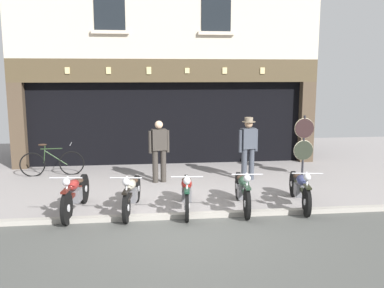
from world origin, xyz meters
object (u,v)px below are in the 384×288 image
object	(u,v)px
motorcycle_center_left	(132,193)
leaning_bicycle	(52,163)
salesman_left	(159,148)
motorcycle_center_right	(243,190)
advert_board_near	(105,113)
motorcycle_center	(187,192)
motorcycle_left	(75,193)
shopkeeper_center	(248,145)
tyre_sign_pole	(304,140)
motorcycle_right	(300,188)

from	to	relation	value
motorcycle_center_left	leaning_bicycle	bearing A→B (deg)	-48.52
salesman_left	motorcycle_center_left	bearing A→B (deg)	63.25
motorcycle_center_right	advert_board_near	world-z (taller)	advert_board_near
motorcycle_center	salesman_left	xyz separation A→B (m)	(-0.47, 2.45, 0.50)
motorcycle_left	shopkeeper_center	xyz separation A→B (m)	(4.22, 2.33, 0.53)
motorcycle_left	tyre_sign_pole	size ratio (longest dim) A/B	1.19
motorcycle_right	salesman_left	world-z (taller)	salesman_left
shopkeeper_center	tyre_sign_pole	distance (m)	1.71
motorcycle_center_right	salesman_left	xyz separation A→B (m)	(-1.67, 2.47, 0.49)
tyre_sign_pole	advert_board_near	size ratio (longest dim) A/B	1.55
salesman_left	motorcycle_center_right	bearing A→B (deg)	113.02
motorcycle_left	advert_board_near	distance (m)	4.92
salesman_left	shopkeeper_center	xyz separation A→B (m)	(2.40, -0.02, 0.04)
motorcycle_left	motorcycle_center_left	distance (m)	1.15
motorcycle_center	motorcycle_right	world-z (taller)	motorcycle_right
motorcycle_center_left	tyre_sign_pole	xyz separation A→B (m)	(4.75, 2.68, 0.60)
motorcycle_right	salesman_left	size ratio (longest dim) A/B	1.22
salesman_left	motorcycle_right	bearing A→B (deg)	129.67
shopkeeper_center	leaning_bicycle	size ratio (longest dim) A/B	0.97
motorcycle_left	tyre_sign_pole	world-z (taller)	tyre_sign_pole
motorcycle_center_right	leaning_bicycle	size ratio (longest dim) A/B	1.11
motorcycle_left	motorcycle_center_right	size ratio (longest dim) A/B	1.04
motorcycle_center_right	salesman_left	bearing A→B (deg)	-50.41
motorcycle_center_left	tyre_sign_pole	world-z (taller)	tyre_sign_pole
salesman_left	tyre_sign_pole	world-z (taller)	tyre_sign_pole
motorcycle_right	motorcycle_center_left	bearing A→B (deg)	8.86
motorcycle_center_left	salesman_left	size ratio (longest dim) A/B	1.19
motorcycle_center	motorcycle_center_right	size ratio (longest dim) A/B	1.00
motorcycle_right	shopkeeper_center	bearing A→B (deg)	-67.54
advert_board_near	motorcycle_center	bearing A→B (deg)	-66.98
leaning_bicycle	motorcycle_right	bearing A→B (deg)	54.75
motorcycle_left	motorcycle_center	bearing A→B (deg)	-176.57
salesman_left	leaning_bicycle	distance (m)	3.24
motorcycle_center_right	shopkeeper_center	world-z (taller)	shopkeeper_center
motorcycle_center	motorcycle_center_right	distance (m)	1.20
motorcycle_center_right	tyre_sign_pole	size ratio (longest dim) A/B	1.14
motorcycle_right	motorcycle_center_right	bearing A→B (deg)	11.62
motorcycle_left	advert_board_near	world-z (taller)	advert_board_near
advert_board_near	shopkeeper_center	bearing A→B (deg)	-31.36
advert_board_near	motorcycle_left	bearing A→B (deg)	-92.72
motorcycle_left	motorcycle_center_right	distance (m)	3.49
motorcycle_center_left	shopkeeper_center	world-z (taller)	shopkeeper_center
motorcycle_center	motorcycle_right	bearing A→B (deg)	-173.83
motorcycle_right	motorcycle_left	bearing A→B (deg)	8.50
motorcycle_center_left	leaning_bicycle	size ratio (longest dim) A/B	1.12
motorcycle_center_left	salesman_left	world-z (taller)	salesman_left
advert_board_near	leaning_bicycle	xyz separation A→B (m)	(-1.40, -1.31, -1.27)
shopkeeper_center	leaning_bicycle	xyz separation A→B (m)	(-5.39, 1.12, -0.59)
motorcycle_left	leaning_bicycle	size ratio (longest dim) A/B	1.15
motorcycle_left	leaning_bicycle	xyz separation A→B (m)	(-1.17, 3.45, -0.06)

